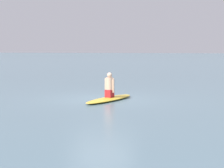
{
  "coord_description": "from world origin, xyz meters",
  "views": [
    {
      "loc": [
        6.45,
        -14.46,
        1.96
      ],
      "look_at": [
        0.43,
        0.06,
        0.62
      ],
      "focal_mm": 64.88,
      "sensor_mm": 36.0,
      "label": 1
    }
  ],
  "objects": [
    {
      "name": "person_paddler",
      "position": [
        0.43,
        -0.2,
        0.56
      ],
      "size": [
        0.42,
        0.34,
        0.95
      ],
      "rotation": [
        0.0,
        0.0,
        1.46
      ],
      "color": "#A51E23",
      "rests_on": "surfboard"
    },
    {
      "name": "ground_plane",
      "position": [
        0.0,
        0.0,
        0.0
      ],
      "size": [
        400.0,
        400.0,
        0.0
      ],
      "primitive_type": "plane",
      "color": "slate"
    },
    {
      "name": "surfboard",
      "position": [
        0.43,
        -0.2,
        0.06
      ],
      "size": [
        1.07,
        3.3,
        0.12
      ],
      "primitive_type": "ellipsoid",
      "rotation": [
        0.0,
        0.0,
        1.46
      ],
      "color": "gold",
      "rests_on": "ground"
    }
  ]
}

